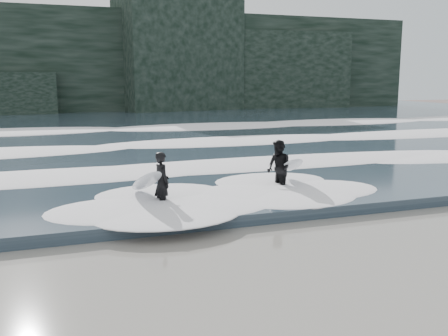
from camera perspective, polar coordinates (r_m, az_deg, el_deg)
The scene contains 8 objects.
ground at distance 9.01m, azimuth 6.83°, elevation -12.33°, with size 120.00×120.00×0.00m, color #765951.
sea at distance 36.79m, azimuth -13.39°, elevation 4.77°, with size 90.00×52.00×0.30m, color #283744.
headland at distance 53.61m, azimuth -15.55°, elevation 11.47°, with size 70.00×9.00×10.00m, color black.
foam_near at distance 17.14m, azimuth -6.41°, elevation -0.10°, with size 60.00×3.20×0.20m, color white.
foam_mid at distance 23.94m, azimuth -10.16°, elevation 2.77°, with size 60.00×4.00×0.24m, color white.
foam_far at distance 32.80m, azimuth -12.68°, elevation 4.70°, with size 60.00×4.80×0.30m, color white.
surfer_left at distance 13.06m, azimuth -7.67°, elevation -1.57°, with size 1.00×2.17×1.58m.
surfer_right at distance 14.81m, azimuth 6.44°, elevation 0.01°, with size 1.32×2.01×1.67m.
Camera 1 is at (-3.71, -7.46, 3.43)m, focal length 40.00 mm.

